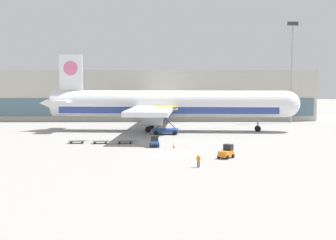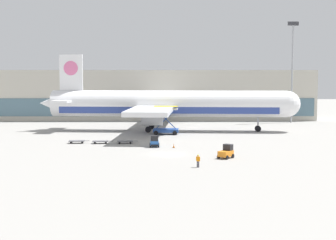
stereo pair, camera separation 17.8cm
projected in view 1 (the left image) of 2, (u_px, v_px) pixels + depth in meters
ground_plane at (168, 154)px, 71.70m from camera, size 400.00×400.00×0.00m
terminal_building at (154, 95)px, 136.66m from camera, size 90.00×18.20×14.00m
light_mast at (292, 65)px, 123.19m from camera, size 2.80×0.50×26.52m
airplane_main at (165, 105)px, 103.76m from camera, size 58.08×48.47×17.00m
scissor_lift_loader at (166, 124)px, 97.69m from camera, size 5.42×3.72×5.89m
baggage_tug_foreground at (227, 152)px, 68.07m from camera, size 2.66×2.79×2.00m
baggage_tug_mid at (155, 142)px, 79.31m from camera, size 1.67×2.48×2.00m
baggage_dolly_lead at (77, 141)px, 83.95m from camera, size 3.76×1.78×0.48m
baggage_dolly_second at (100, 141)px, 83.60m from camera, size 3.76×1.78×0.48m
baggage_dolly_third at (125, 141)px, 83.65m from camera, size 3.76×1.78×0.48m
ground_crew_near at (198, 160)px, 60.89m from camera, size 0.51×0.37×1.70m
traffic_cone_near at (174, 146)px, 78.41m from camera, size 0.40×0.40×0.71m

